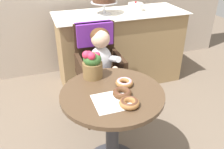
# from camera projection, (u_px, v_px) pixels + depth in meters

# --- Properties ---
(cafe_table) EXTENTS (0.72, 0.72, 0.72)m
(cafe_table) POSITION_uv_depth(u_px,v_px,m) (112.00, 116.00, 1.73)
(cafe_table) COLOR #4C3826
(cafe_table) RESTS_ON ground
(wicker_chair) EXTENTS (0.42, 0.45, 0.95)m
(wicker_chair) POSITION_uv_depth(u_px,v_px,m) (97.00, 57.00, 2.32)
(wicker_chair) COLOR #332114
(wicker_chair) RESTS_ON ground
(seated_child) EXTENTS (0.27, 0.32, 0.73)m
(seated_child) POSITION_uv_depth(u_px,v_px,m) (102.00, 59.00, 2.18)
(seated_child) COLOR silver
(seated_child) RESTS_ON ground
(paper_napkin) EXTENTS (0.25, 0.23, 0.00)m
(paper_napkin) POSITION_uv_depth(u_px,v_px,m) (113.00, 101.00, 1.53)
(paper_napkin) COLOR white
(paper_napkin) RESTS_ON cafe_table
(donut_front) EXTENTS (0.13, 0.13, 0.04)m
(donut_front) POSITION_uv_depth(u_px,v_px,m) (122.00, 93.00, 1.58)
(donut_front) COLOR #4C2D19
(donut_front) RESTS_ON cafe_table
(donut_mid) EXTENTS (0.13, 0.13, 0.04)m
(donut_mid) POSITION_uv_depth(u_px,v_px,m) (124.00, 82.00, 1.69)
(donut_mid) COLOR #936033
(donut_mid) RESTS_ON cafe_table
(donut_side) EXTENTS (0.13, 0.13, 0.04)m
(donut_side) POSITION_uv_depth(u_px,v_px,m) (129.00, 103.00, 1.48)
(donut_side) COLOR #936033
(donut_side) RESTS_ON cafe_table
(flower_vase) EXTENTS (0.15, 0.15, 0.22)m
(flower_vase) POSITION_uv_depth(u_px,v_px,m) (92.00, 64.00, 1.76)
(flower_vase) COLOR brown
(flower_vase) RESTS_ON cafe_table
(display_counter) EXTENTS (1.56, 0.62, 0.90)m
(display_counter) POSITION_uv_depth(u_px,v_px,m) (120.00, 48.00, 2.99)
(display_counter) COLOR #93754C
(display_counter) RESTS_ON ground
(round_layer_cake) EXTENTS (0.18, 0.18, 0.11)m
(round_layer_cake) POSITION_uv_depth(u_px,v_px,m) (135.00, 7.00, 2.82)
(round_layer_cake) COLOR white
(round_layer_cake) RESTS_ON display_counter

